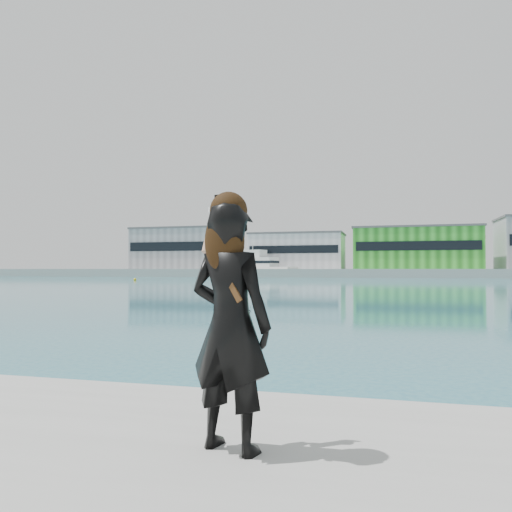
# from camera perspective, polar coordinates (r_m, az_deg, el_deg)

# --- Properties ---
(far_quay) EXTENTS (320.00, 40.00, 2.00)m
(far_quay) POSITION_cam_1_polar(r_m,az_deg,el_deg) (133.91, 14.29, -1.87)
(far_quay) COLOR #9E9E99
(far_quay) RESTS_ON ground
(warehouse_grey_left) EXTENTS (26.52, 16.36, 11.50)m
(warehouse_grey_left) POSITION_cam_1_polar(r_m,az_deg,el_deg) (143.42, -8.28, 0.84)
(warehouse_grey_left) COLOR gray
(warehouse_grey_left) RESTS_ON far_quay
(warehouse_white) EXTENTS (24.48, 15.35, 9.50)m
(warehouse_white) POSITION_cam_1_polar(r_m,az_deg,el_deg) (133.96, 4.82, 0.56)
(warehouse_white) COLOR silver
(warehouse_white) RESTS_ON far_quay
(warehouse_green) EXTENTS (30.60, 16.36, 10.50)m
(warehouse_green) POSITION_cam_1_polar(r_m,az_deg,el_deg) (132.16, 17.74, 0.87)
(warehouse_green) COLOR #268521
(warehouse_green) RESTS_ON far_quay
(flagpole_left) EXTENTS (1.28, 0.16, 8.00)m
(flagpole_left) POSITION_cam_1_polar(r_m,az_deg,el_deg) (130.92, -2.59, 0.50)
(flagpole_left) COLOR silver
(flagpole_left) RESTS_ON far_quay
(flagpole_right) EXTENTS (1.28, 0.16, 8.00)m
(flagpole_right) POSITION_cam_1_polar(r_m,az_deg,el_deg) (126.73, 24.28, 0.70)
(flagpole_right) COLOR silver
(flagpole_right) RESTS_ON far_quay
(motor_yacht) EXTENTS (19.72, 11.10, 8.88)m
(motor_yacht) POSITION_cam_1_polar(r_m,az_deg,el_deg) (124.61, 0.22, -1.26)
(motor_yacht) COLOR silver
(motor_yacht) RESTS_ON ground
(buoy_far) EXTENTS (0.50, 0.50, 0.50)m
(buoy_far) POSITION_cam_1_polar(r_m,az_deg,el_deg) (90.09, -13.66, -2.72)
(buoy_far) COLOR yellow
(buoy_far) RESTS_ON ground
(buoy_extra) EXTENTS (0.50, 0.50, 0.50)m
(buoy_extra) POSITION_cam_1_polar(r_m,az_deg,el_deg) (80.03, -4.48, -2.92)
(buoy_extra) COLOR yellow
(buoy_extra) RESTS_ON ground
(woman) EXTENTS (0.70, 0.55, 1.79)m
(woman) POSITION_cam_1_polar(r_m,az_deg,el_deg) (3.44, -3.03, -7.02)
(woman) COLOR black
(woman) RESTS_ON near_quay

